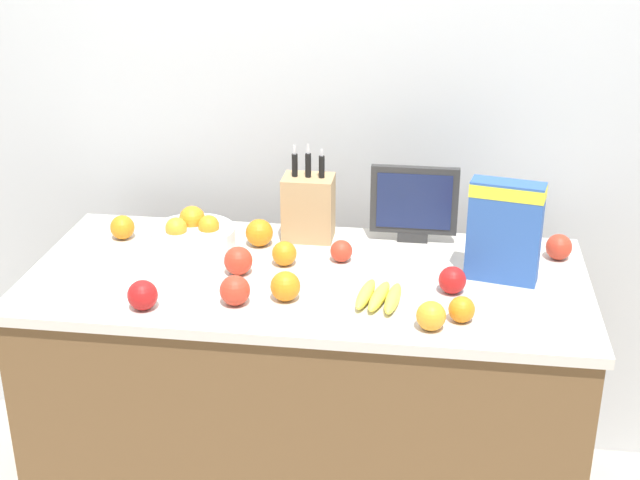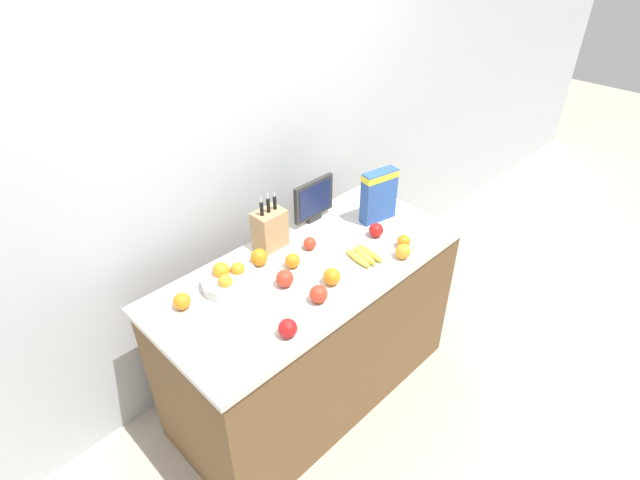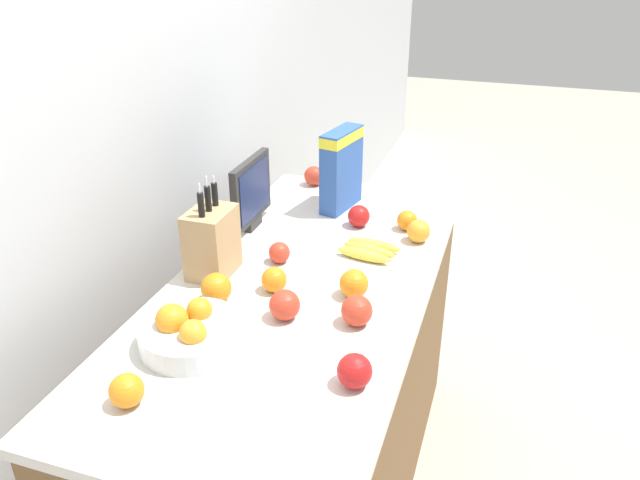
# 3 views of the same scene
# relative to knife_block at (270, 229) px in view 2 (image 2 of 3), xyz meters

# --- Properties ---
(ground_plane) EXTENTS (14.00, 14.00, 0.00)m
(ground_plane) POSITION_rel_knife_block_xyz_m (0.03, -0.26, -1.01)
(ground_plane) COLOR #B2A899
(wall_back) EXTENTS (9.00, 0.06, 2.60)m
(wall_back) POSITION_rel_knife_block_xyz_m (0.03, 0.32, 0.29)
(wall_back) COLOR silver
(wall_back) RESTS_ON ground_plane
(counter) EXTENTS (1.59, 0.73, 0.91)m
(counter) POSITION_rel_knife_block_xyz_m (0.03, -0.26, -0.56)
(counter) COLOR brown
(counter) RESTS_ON ground_plane
(knife_block) EXTENTS (0.15, 0.11, 0.31)m
(knife_block) POSITION_rel_knife_block_xyz_m (0.00, 0.00, 0.00)
(knife_block) COLOR tan
(knife_block) RESTS_ON counter
(small_monitor) EXTENTS (0.27, 0.03, 0.24)m
(small_monitor) POSITION_rel_knife_block_xyz_m (0.32, 0.02, 0.03)
(small_monitor) COLOR #2D2D2D
(small_monitor) RESTS_ON counter
(cereal_box) EXTENTS (0.21, 0.11, 0.29)m
(cereal_box) POSITION_rel_knife_block_xyz_m (0.58, -0.22, 0.06)
(cereal_box) COLOR #2D56A8
(cereal_box) RESTS_ON counter
(fruit_bowl) EXTENTS (0.26, 0.26, 0.11)m
(fruit_bowl) POSITION_rel_knife_block_xyz_m (-0.34, -0.11, -0.06)
(fruit_bowl) COLOR silver
(fruit_bowl) RESTS_ON counter
(banana_bunch) EXTENTS (0.13, 0.19, 0.04)m
(banana_bunch) POSITION_rel_knife_block_xyz_m (0.25, -0.41, -0.09)
(banana_bunch) COLOR yellow
(banana_bunch) RESTS_ON counter
(apple_rear) EXTENTS (0.08, 0.08, 0.08)m
(apple_rear) POSITION_rel_knife_block_xyz_m (-0.16, -0.29, -0.06)
(apple_rear) COLOR red
(apple_rear) RESTS_ON counter
(apple_leftmost) EXTENTS (0.07, 0.07, 0.07)m
(apple_leftmost) POSITION_rel_knife_block_xyz_m (0.12, -0.16, -0.07)
(apple_leftmost) COLOR red
(apple_leftmost) RESTS_ON counter
(apple_by_knife_block) EXTENTS (0.08, 0.08, 0.08)m
(apple_by_knife_block) POSITION_rel_knife_block_xyz_m (-0.36, -0.53, -0.06)
(apple_by_knife_block) COLOR red
(apple_by_knife_block) RESTS_ON counter
(apple_near_bananas) EXTENTS (0.08, 0.08, 0.08)m
(apple_near_bananas) POSITION_rel_knife_block_xyz_m (-0.13, -0.47, -0.06)
(apple_near_bananas) COLOR red
(apple_near_bananas) RESTS_ON counter
(apple_middle) EXTENTS (0.08, 0.08, 0.08)m
(apple_middle) POSITION_rel_knife_block_xyz_m (0.44, -0.32, -0.07)
(apple_middle) COLOR red
(apple_middle) RESTS_ON counter
(apple_rightmost) EXTENTS (0.08, 0.08, 0.08)m
(apple_rightmost) POSITION_rel_knife_block_xyz_m (0.75, -0.06, -0.06)
(apple_rightmost) COLOR red
(apple_rightmost) RESTS_ON counter
(orange_by_cereal) EXTENTS (0.07, 0.07, 0.07)m
(orange_by_cereal) POSITION_rel_knife_block_xyz_m (-0.04, -0.21, -0.07)
(orange_by_cereal) COLOR orange
(orange_by_cereal) RESTS_ON counter
(orange_front_left) EXTENTS (0.07, 0.07, 0.07)m
(orange_front_left) POSITION_rel_knife_block_xyz_m (0.47, -0.48, -0.07)
(orange_front_left) COLOR orange
(orange_front_left) RESTS_ON counter
(orange_front_right) EXTENTS (0.08, 0.08, 0.08)m
(orange_front_right) POSITION_rel_knife_block_xyz_m (0.39, -0.54, -0.07)
(orange_front_right) COLOR orange
(orange_front_right) RESTS_ON counter
(orange_near_bowl) EXTENTS (0.08, 0.08, 0.08)m
(orange_near_bowl) POSITION_rel_knife_block_xyz_m (0.00, -0.43, -0.06)
(orange_near_bowl) COLOR orange
(orange_near_bowl) RESTS_ON counter
(orange_mid_right) EXTENTS (0.08, 0.08, 0.08)m
(orange_mid_right) POSITION_rel_knife_block_xyz_m (-0.57, -0.09, -0.07)
(orange_mid_right) COLOR orange
(orange_mid_right) RESTS_ON counter
(orange_front_center) EXTENTS (0.08, 0.08, 0.08)m
(orange_front_center) POSITION_rel_knife_block_xyz_m (-0.14, -0.08, -0.06)
(orange_front_center) COLOR orange
(orange_front_center) RESTS_ON counter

